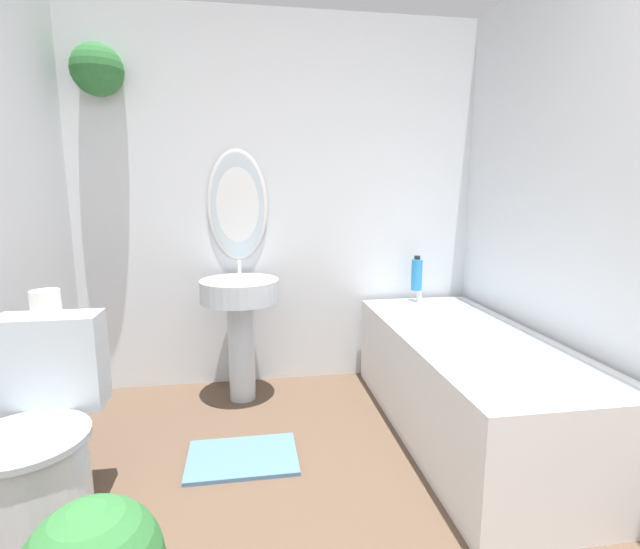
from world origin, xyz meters
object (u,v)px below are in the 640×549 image
toilet (37,455)px  toilet_paper_roll (46,303)px  pedestal_sink (240,312)px  shampoo_bottle (417,274)px  bathtub (468,382)px

toilet → toilet_paper_roll: size_ratio=7.32×
pedestal_sink → shampoo_bottle: bearing=6.9°
pedestal_sink → shampoo_bottle: (1.18, 0.14, 0.18)m
shampoo_bottle → toilet_paper_roll: (-1.92, -1.00, 0.12)m
toilet → pedestal_sink: bearing=55.3°
pedestal_sink → shampoo_bottle: same height
shampoo_bottle → toilet_paper_roll: bearing=-152.4°
pedestal_sink → toilet_paper_roll: bearing=-130.8°
bathtub → shampoo_bottle: (-0.02, 0.76, 0.45)m
toilet → bathtub: (1.94, 0.45, -0.04)m
toilet → shampoo_bottle: 2.31m
pedestal_sink → shampoo_bottle: 1.20m
toilet → bathtub: size_ratio=0.47×
toilet → pedestal_sink: (0.74, 1.07, 0.24)m
shampoo_bottle → toilet_paper_roll: 2.17m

